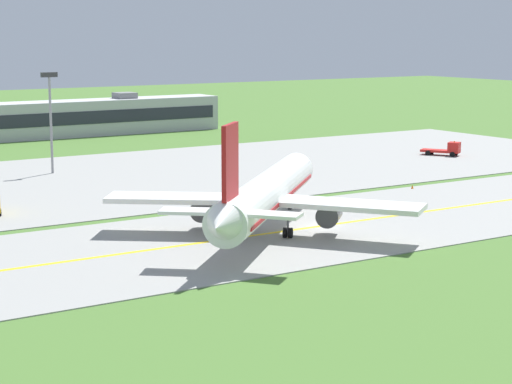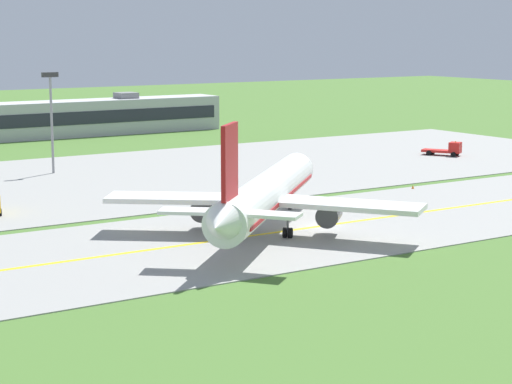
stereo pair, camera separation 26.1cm
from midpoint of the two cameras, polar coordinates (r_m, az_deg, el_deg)
ground_plane at (r=99.51m, az=3.85°, el=-2.15°), size 500.00×500.00×0.00m
taxiway_strip at (r=99.50m, az=3.85°, el=-2.12°), size 240.00×28.00×0.10m
apron_pad at (r=139.55m, az=-3.21°, el=1.31°), size 140.00×52.00×0.10m
taxiway_centreline at (r=99.49m, az=3.85°, el=-2.09°), size 220.00×0.60×0.01m
airplane_lead at (r=95.13m, az=0.51°, el=-0.14°), size 31.47×30.98×12.70m
service_truck_fuel at (r=158.87m, az=11.48°, el=2.57°), size 5.06×6.54×2.59m
terminal_building at (r=188.80m, az=-11.60°, el=4.39°), size 65.61×8.10×8.21m
apron_light_mast at (r=138.65m, az=-12.45°, el=4.91°), size 2.40×0.50×14.70m
traffic_cone_near_edge at (r=124.62m, az=9.43°, el=0.30°), size 0.44×0.44×0.60m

